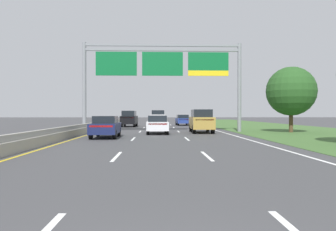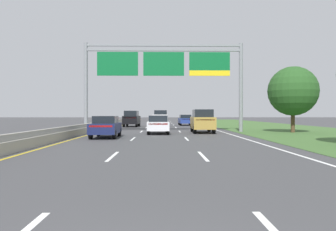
# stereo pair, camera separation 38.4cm
# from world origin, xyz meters

# --- Properties ---
(ground_plane) EXTENTS (220.00, 220.00, 0.00)m
(ground_plane) POSITION_xyz_m (0.00, 35.00, 0.00)
(ground_plane) COLOR #3D3D3F
(lane_striping) EXTENTS (11.96, 106.00, 0.01)m
(lane_striping) POSITION_xyz_m (0.00, 34.54, 0.00)
(lane_striping) COLOR white
(lane_striping) RESTS_ON ground
(grass_verge_right) EXTENTS (14.00, 110.00, 0.02)m
(grass_verge_right) POSITION_xyz_m (13.95, 35.00, 0.01)
(grass_verge_right) COLOR #3D602D
(grass_verge_right) RESTS_ON ground
(median_barrier_concrete) EXTENTS (0.60, 110.00, 0.85)m
(median_barrier_concrete) POSITION_xyz_m (-6.60, 35.00, 0.35)
(median_barrier_concrete) COLOR #99968E
(median_barrier_concrete) RESTS_ON ground
(overhead_sign_gantry) EXTENTS (15.06, 0.42, 8.44)m
(overhead_sign_gantry) POSITION_xyz_m (0.30, 27.74, 6.03)
(overhead_sign_gantry) COLOR gray
(overhead_sign_gantry) RESTS_ON ground
(pickup_truck_silver) EXTENTS (2.13, 5.45, 2.20)m
(pickup_truck_silver) POSITION_xyz_m (-0.09, 41.53, 1.07)
(pickup_truck_silver) COLOR #B2B5BA
(pickup_truck_silver) RESTS_ON ground
(car_black_left_lane_suv) EXTENTS (2.02, 4.75, 2.11)m
(car_black_left_lane_suv) POSITION_xyz_m (-3.91, 40.17, 1.10)
(car_black_left_lane_suv) COLOR black
(car_black_left_lane_suv) RESTS_ON ground
(car_white_centre_lane_sedan) EXTENTS (1.89, 4.43, 1.57)m
(car_white_centre_lane_sedan) POSITION_xyz_m (-0.20, 25.21, 0.82)
(car_white_centre_lane_sedan) COLOR silver
(car_white_centre_lane_sedan) RESTS_ON ground
(car_gold_right_lane_suv) EXTENTS (1.98, 4.73, 2.11)m
(car_gold_right_lane_suv) POSITION_xyz_m (3.83, 26.62, 1.10)
(car_gold_right_lane_suv) COLOR #A38438
(car_gold_right_lane_suv) RESTS_ON ground
(car_blue_right_lane_sedan) EXTENTS (1.95, 4.45, 1.57)m
(car_blue_right_lane_sedan) POSITION_xyz_m (3.57, 45.12, 0.82)
(car_blue_right_lane_sedan) COLOR navy
(car_blue_right_lane_sedan) RESTS_ON ground
(car_navy_left_lane_sedan) EXTENTS (1.90, 4.43, 1.57)m
(car_navy_left_lane_sedan) POSITION_xyz_m (-3.93, 20.76, 0.82)
(car_navy_left_lane_sedan) COLOR #161E47
(car_navy_left_lane_sedan) RESTS_ON ground
(roadside_tree_mid) EXTENTS (4.51, 4.51, 6.06)m
(roadside_tree_mid) POSITION_xyz_m (12.13, 26.58, 3.80)
(roadside_tree_mid) COLOR #4C3823
(roadside_tree_mid) RESTS_ON ground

